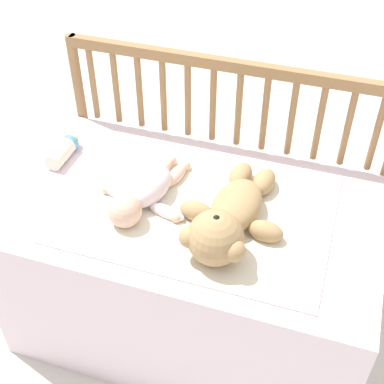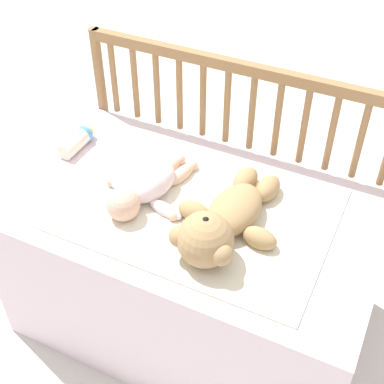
# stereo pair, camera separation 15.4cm
# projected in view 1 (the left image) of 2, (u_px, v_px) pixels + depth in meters

# --- Properties ---
(ground_plane) EXTENTS (12.00, 12.00, 0.00)m
(ground_plane) POSITION_uv_depth(u_px,v_px,m) (192.00, 318.00, 1.95)
(ground_plane) COLOR silver
(crib_mattress) EXTENTS (1.11, 0.66, 0.55)m
(crib_mattress) POSITION_uv_depth(u_px,v_px,m) (192.00, 268.00, 1.76)
(crib_mattress) COLOR silver
(crib_mattress) RESTS_ON ground_plane
(crib_rail) EXTENTS (1.11, 0.04, 0.86)m
(crib_rail) POSITION_uv_depth(u_px,v_px,m) (225.00, 127.00, 1.79)
(crib_rail) COLOR #997047
(crib_rail) RESTS_ON ground_plane
(blanket) EXTENTS (0.78, 0.55, 0.01)m
(blanket) POSITION_uv_depth(u_px,v_px,m) (198.00, 208.00, 1.57)
(blanket) COLOR silver
(blanket) RESTS_ON crib_mattress
(teddy_bear) EXTENTS (0.31, 0.45, 0.15)m
(teddy_bear) POSITION_uv_depth(u_px,v_px,m) (228.00, 219.00, 1.46)
(teddy_bear) COLOR tan
(teddy_bear) RESTS_ON crib_mattress
(baby) EXTENTS (0.29, 0.36, 0.10)m
(baby) POSITION_uv_depth(u_px,v_px,m) (145.00, 192.00, 1.57)
(baby) COLOR white
(baby) RESTS_ON crib_mattress
(baby_bottle) EXTENTS (0.06, 0.16, 0.06)m
(baby_bottle) POSITION_uv_depth(u_px,v_px,m) (64.00, 150.00, 1.74)
(baby_bottle) COLOR #F4E5CC
(baby_bottle) RESTS_ON crib_mattress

